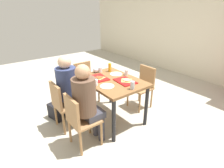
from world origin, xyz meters
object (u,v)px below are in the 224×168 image
chair_far_side (143,84)px  tray_red_near (99,78)px  paper_plate_near_edge (107,86)px  plastic_cup_c (100,69)px  foil_bundle (96,70)px  handbag (56,112)px  main_table (112,86)px  person_in_red (69,87)px  chair_near_right (79,118)px  chair_near_left (63,103)px  plastic_cup_b (95,83)px  chair_left_end (85,79)px  tray_red_far (125,81)px  pizza_slice_b (127,80)px  condiment_bottle (110,67)px  pizza_slice_a (99,77)px  paper_plate_center (116,74)px  person_in_brown_jacket (87,100)px  soda_can (132,85)px  plastic_cup_a (126,72)px

chair_far_side → tray_red_near: (-0.19, -0.94, 0.30)m
paper_plate_near_edge → plastic_cup_c: bearing=154.9°
foil_bundle → handbag: 1.06m
main_table → chair_far_side: bearing=90.0°
person_in_red → foil_bundle: bearing=107.1°
chair_near_right → handbag: (-0.90, -0.02, -0.34)m
chair_near_left → plastic_cup_b: (0.31, 0.45, 0.34)m
chair_left_end → tray_red_far: (1.13, 0.12, 0.30)m
pizza_slice_b → condiment_bottle: bearing=172.4°
pizza_slice_a → condiment_bottle: condiment_bottle is taller
chair_left_end → foil_bundle: 0.58m
main_table → chair_near_right: size_ratio=1.33×
chair_left_end → paper_plate_center: bearing=16.2°
chair_left_end → paper_plate_near_edge: 1.17m
chair_near_right → pizza_slice_a: 0.85m
person_in_brown_jacket → soda_can: person_in_brown_jacket is taller
condiment_bottle → handbag: size_ratio=0.50×
person_in_brown_jacket → plastic_cup_b: person_in_brown_jacket is taller
paper_plate_near_edge → chair_near_left: bearing=-128.0°
paper_plate_near_edge → plastic_cup_a: (-0.19, 0.57, 0.05)m
pizza_slice_a → pizza_slice_b: size_ratio=1.23×
tray_red_far → paper_plate_near_edge: (-0.03, -0.35, -0.00)m
tray_red_near → person_in_brown_jacket: bearing=-47.2°
person_in_red → person_in_brown_jacket: bearing=0.0°
tray_red_near → chair_left_end: bearing=169.2°
tray_red_near → tray_red_far: (0.39, 0.27, 0.00)m
plastic_cup_a → handbag: (-0.60, -1.15, -0.68)m
person_in_red → soda_can: bearing=41.9°
chair_left_end → plastic_cup_a: plastic_cup_a is taller
paper_plate_near_edge → foil_bundle: (-0.64, 0.20, 0.05)m
paper_plate_center → plastic_cup_a: 0.19m
chair_far_side → pizza_slice_b: bearing=-72.6°
pizza_slice_b → plastic_cup_c: bearing=-172.2°
chair_near_left → chair_left_end: 1.03m
chair_far_side → plastic_cup_a: (-0.03, -0.45, 0.34)m
chair_far_side → pizza_slice_a: (-0.17, -0.94, 0.31)m
person_in_red → condiment_bottle: (-0.08, 0.88, 0.12)m
plastic_cup_c → plastic_cup_a: bearing=34.5°
soda_can → chair_left_end: bearing=-179.2°
plastic_cup_c → foil_bundle: same height
pizza_slice_a → handbag: size_ratio=0.71×
plastic_cup_a → soda_can: 0.60m
chair_near_left → plastic_cup_b: plastic_cup_b is taller
plastic_cup_c → pizza_slice_a: bearing=-37.7°
chair_left_end → person_in_red: bearing=-44.6°
soda_can → chair_near_right: bearing=-103.4°
plastic_cup_b → pizza_slice_a: bearing=135.3°
chair_near_right → plastic_cup_a: (-0.31, 1.14, 0.34)m
person_in_brown_jacket → chair_near_left: bearing=-165.8°
person_in_red → plastic_cup_c: person_in_red is taller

